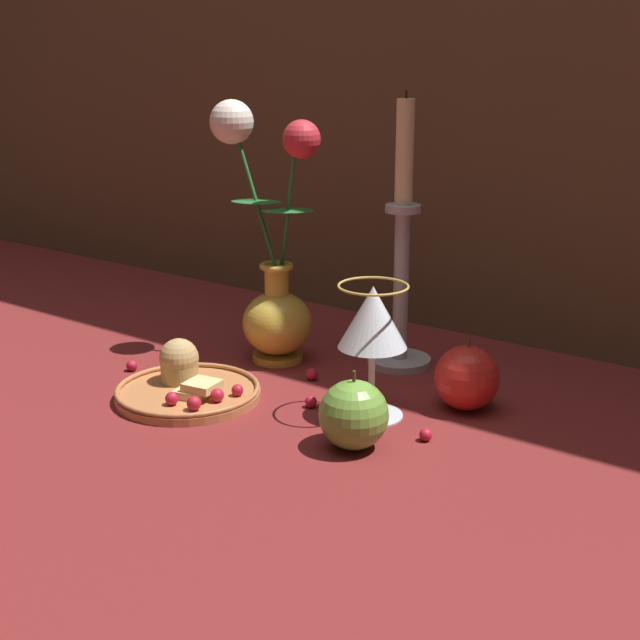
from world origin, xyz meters
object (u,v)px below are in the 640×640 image
Objects in this scene: plate_with_pastries at (186,384)px; candlestick at (402,265)px; vase at (272,271)px; wine_glass at (373,322)px; apple_beside_vase at (467,378)px; apple_near_glass at (354,415)px.

plate_with_pastries is 0.32m from candlestick.
vase reaches higher than plate_with_pastries.
apple_beside_vase is (0.08, 0.09, -0.08)m from wine_glass.
vase is 2.20× the size of wine_glass.
plate_with_pastries is at bearing -89.44° from vase.
plate_with_pastries is (0.00, -0.17, -0.11)m from vase.
apple_beside_vase reaches higher than plate_with_pastries.
apple_beside_vase is (0.30, 0.17, 0.02)m from plate_with_pastries.
candlestick is at bearing 149.58° from apple_beside_vase.
wine_glass is 0.19m from candlestick.
wine_glass is 0.14m from apple_beside_vase.
plate_with_pastries is at bearing -179.96° from apple_near_glass.
plate_with_pastries is 0.25m from apple_near_glass.
candlestick is 0.20m from apple_beside_vase.
plate_with_pastries is 0.34m from apple_beside_vase.
apple_near_glass is (-0.05, -0.17, -0.00)m from apple_beside_vase.
vase reaches higher than apple_near_glass.
candlestick is (0.15, 0.26, 0.12)m from plate_with_pastries.
candlestick is at bearing 111.09° from apple_near_glass.
apple_near_glass is at bearing -68.91° from candlestick.
plate_with_pastries is 2.03× the size of apple_near_glass.
apple_near_glass is (0.25, 0.00, 0.02)m from plate_with_pastries.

